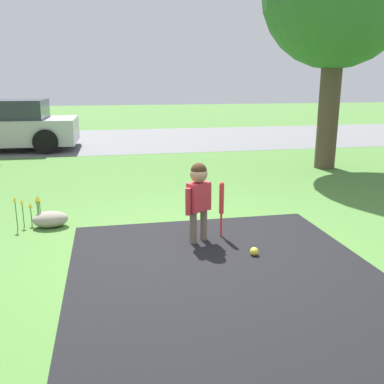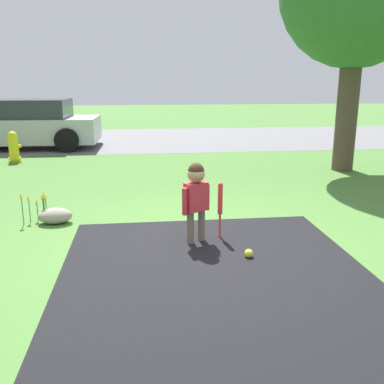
% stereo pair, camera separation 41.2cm
% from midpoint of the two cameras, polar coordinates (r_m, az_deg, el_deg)
% --- Properties ---
extents(ground_plane, '(60.00, 60.00, 0.00)m').
position_cam_midpoint_polar(ground_plane, '(5.03, -2.01, -7.52)').
color(ground_plane, '#477533').
extents(street_strip, '(40.00, 6.00, 0.01)m').
position_cam_midpoint_polar(street_strip, '(14.40, -8.33, 6.97)').
color(street_strip, slate).
rests_on(street_strip, ground).
extents(child, '(0.35, 0.26, 0.97)m').
position_cam_midpoint_polar(child, '(5.03, -1.45, 0.07)').
color(child, '#6B5B4C').
rests_on(child, ground).
extents(baseball_bat, '(0.06, 0.06, 0.70)m').
position_cam_midpoint_polar(baseball_bat, '(5.24, 1.72, -1.27)').
color(baseball_bat, red).
rests_on(baseball_bat, ground).
extents(sports_ball, '(0.10, 0.10, 0.10)m').
position_cam_midpoint_polar(sports_ball, '(4.83, 5.86, -7.93)').
color(sports_ball, yellow).
rests_on(sports_ball, ground).
extents(parked_car, '(3.87, 2.15, 1.38)m').
position_cam_midpoint_polar(parked_car, '(13.16, -24.29, 7.97)').
color(parked_car, '#B7B7BC').
rests_on(parked_car, ground).
extents(flower_bed, '(0.33, 0.23, 0.44)m').
position_cam_midpoint_polar(flower_bed, '(6.16, -22.47, -1.34)').
color(flower_bed, '#38702D').
rests_on(flower_bed, ground).
extents(edging_rock, '(0.46, 0.32, 0.21)m').
position_cam_midpoint_polar(edging_rock, '(6.07, -20.24, -3.44)').
color(edging_rock, gray).
rests_on(edging_rock, ground).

